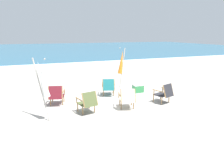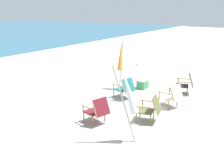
{
  "view_description": "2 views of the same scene",
  "coord_description": "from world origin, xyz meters",
  "px_view_note": "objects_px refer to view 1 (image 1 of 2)",
  "views": [
    {
      "loc": [
        -2.62,
        -7.1,
        2.76
      ],
      "look_at": [
        0.54,
        1.22,
        0.51
      ],
      "focal_mm": 32.0,
      "sensor_mm": 36.0,
      "label": 1
    },
    {
      "loc": [
        -7.78,
        -3.55,
        3.31
      ],
      "look_at": [
        -0.16,
        1.4,
        0.65
      ],
      "focal_mm": 42.0,
      "sensor_mm": 36.0,
      "label": 2
    }
  ],
  "objects_px": {
    "beach_chair_far_center": "(56,95)",
    "umbrella_furled_white": "(42,80)",
    "beach_chair_back_right": "(164,93)",
    "beach_chair_back_left": "(88,102)",
    "beach_chair_mid_center": "(108,87)",
    "cooler_box": "(138,88)",
    "umbrella_furled_orange": "(121,62)",
    "beach_chair_front_right": "(127,98)"
  },
  "relations": [
    {
      "from": "beach_chair_far_center",
      "to": "umbrella_furled_white",
      "type": "xyz_separation_m",
      "value": [
        -0.5,
        -1.31,
        0.91
      ]
    },
    {
      "from": "beach_chair_far_center",
      "to": "cooler_box",
      "type": "height_order",
      "value": "beach_chair_far_center"
    },
    {
      "from": "beach_chair_back_left",
      "to": "beach_chair_far_center",
      "type": "height_order",
      "value": "beach_chair_back_left"
    },
    {
      "from": "beach_chair_far_center",
      "to": "umbrella_furled_orange",
      "type": "bearing_deg",
      "value": 20.0
    },
    {
      "from": "beach_chair_front_right",
      "to": "beach_chair_mid_center",
      "type": "relative_size",
      "value": 0.95
    },
    {
      "from": "beach_chair_front_right",
      "to": "umbrella_furled_white",
      "type": "xyz_separation_m",
      "value": [
        -2.94,
        0.06,
        0.91
      ]
    },
    {
      "from": "beach_chair_back_right",
      "to": "beach_chair_far_center",
      "type": "bearing_deg",
      "value": 162.25
    },
    {
      "from": "beach_chair_far_center",
      "to": "beach_chair_back_left",
      "type": "bearing_deg",
      "value": -52.91
    },
    {
      "from": "beach_chair_mid_center",
      "to": "cooler_box",
      "type": "relative_size",
      "value": 1.76
    },
    {
      "from": "beach_chair_back_right",
      "to": "beach_chair_back_left",
      "type": "bearing_deg",
      "value": 178.9
    },
    {
      "from": "beach_chair_back_left",
      "to": "umbrella_furled_orange",
      "type": "bearing_deg",
      "value": 46.32
    },
    {
      "from": "beach_chair_front_right",
      "to": "cooler_box",
      "type": "bearing_deg",
      "value": 51.94
    },
    {
      "from": "beach_chair_front_right",
      "to": "beach_chair_far_center",
      "type": "bearing_deg",
      "value": 150.74
    },
    {
      "from": "umbrella_furled_white",
      "to": "cooler_box",
      "type": "distance_m",
      "value": 4.85
    },
    {
      "from": "cooler_box",
      "to": "beach_chair_front_right",
      "type": "bearing_deg",
      "value": -128.06
    },
    {
      "from": "beach_chair_back_right",
      "to": "beach_chair_mid_center",
      "type": "relative_size",
      "value": 0.95
    },
    {
      "from": "beach_chair_front_right",
      "to": "cooler_box",
      "type": "relative_size",
      "value": 1.68
    },
    {
      "from": "beach_chair_front_right",
      "to": "umbrella_furled_white",
      "type": "distance_m",
      "value": 3.08
    },
    {
      "from": "cooler_box",
      "to": "beach_chair_mid_center",
      "type": "bearing_deg",
      "value": -179.6
    },
    {
      "from": "beach_chair_far_center",
      "to": "umbrella_furled_white",
      "type": "distance_m",
      "value": 1.67
    },
    {
      "from": "beach_chair_front_right",
      "to": "beach_chair_mid_center",
      "type": "bearing_deg",
      "value": 93.08
    },
    {
      "from": "beach_chair_mid_center",
      "to": "umbrella_furled_white",
      "type": "bearing_deg",
      "value": -148.44
    },
    {
      "from": "beach_chair_mid_center",
      "to": "umbrella_furled_white",
      "type": "height_order",
      "value": "umbrella_furled_white"
    },
    {
      "from": "beach_chair_back_right",
      "to": "cooler_box",
      "type": "bearing_deg",
      "value": 98.43
    },
    {
      "from": "umbrella_furled_orange",
      "to": "beach_chair_back_right",
      "type": "bearing_deg",
      "value": -71.99
    },
    {
      "from": "beach_chair_back_left",
      "to": "beach_chair_front_right",
      "type": "relative_size",
      "value": 0.98
    },
    {
      "from": "beach_chair_back_left",
      "to": "beach_chair_mid_center",
      "type": "xyz_separation_m",
      "value": [
        1.39,
        1.7,
        -0.0
      ]
    },
    {
      "from": "umbrella_furled_white",
      "to": "umbrella_furled_orange",
      "type": "bearing_deg",
      "value": 33.44
    },
    {
      "from": "beach_chair_far_center",
      "to": "umbrella_furled_white",
      "type": "height_order",
      "value": "umbrella_furled_white"
    },
    {
      "from": "beach_chair_front_right",
      "to": "umbrella_furled_orange",
      "type": "bearing_deg",
      "value": 71.42
    },
    {
      "from": "beach_chair_back_right",
      "to": "beach_chair_far_center",
      "type": "relative_size",
      "value": 1.0
    },
    {
      "from": "beach_chair_back_left",
      "to": "beach_chair_front_right",
      "type": "height_order",
      "value": "same"
    },
    {
      "from": "beach_chair_front_right",
      "to": "beach_chair_far_center",
      "type": "relative_size",
      "value": 1.0
    },
    {
      "from": "beach_chair_back_left",
      "to": "beach_chair_far_center",
      "type": "distance_m",
      "value": 1.58
    },
    {
      "from": "umbrella_furled_orange",
      "to": "beach_chair_front_right",
      "type": "bearing_deg",
      "value": -108.58
    },
    {
      "from": "beach_chair_back_left",
      "to": "beach_chair_back_right",
      "type": "distance_m",
      "value": 3.18
    },
    {
      "from": "beach_chair_far_center",
      "to": "beach_chair_mid_center",
      "type": "distance_m",
      "value": 2.39
    },
    {
      "from": "beach_chair_back_left",
      "to": "cooler_box",
      "type": "xyz_separation_m",
      "value": [
        2.92,
        1.71,
        -0.23
      ]
    },
    {
      "from": "beach_chair_back_left",
      "to": "umbrella_furled_orange",
      "type": "distance_m",
      "value": 3.54
    },
    {
      "from": "beach_chair_mid_center",
      "to": "umbrella_furled_white",
      "type": "distance_m",
      "value": 3.46
    },
    {
      "from": "beach_chair_mid_center",
      "to": "umbrella_furled_orange",
      "type": "xyz_separation_m",
      "value": [
        0.96,
        0.77,
        0.96
      ]
    },
    {
      "from": "umbrella_furled_white",
      "to": "umbrella_furled_orange",
      "type": "relative_size",
      "value": 0.97
    }
  ]
}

